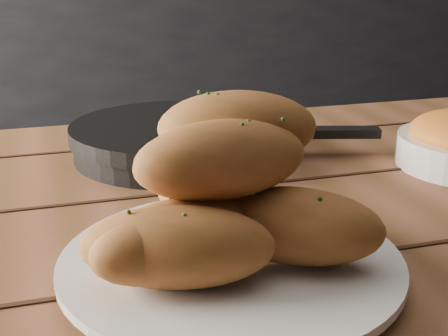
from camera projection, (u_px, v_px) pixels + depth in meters
counter at (154, 83)px, 2.89m from camera, size 2.80×0.60×0.90m
table at (192, 314)px, 0.65m from camera, size 1.47×0.90×0.75m
plate at (231, 265)px, 0.53m from camera, size 0.29×0.29×0.02m
bread_rolls at (220, 200)px, 0.50m from camera, size 0.26×0.22×0.13m
skillet at (177, 139)px, 0.84m from camera, size 0.41×0.28×0.05m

